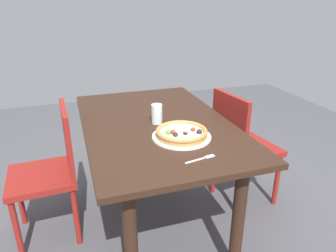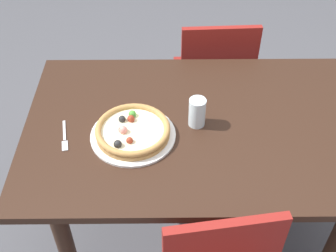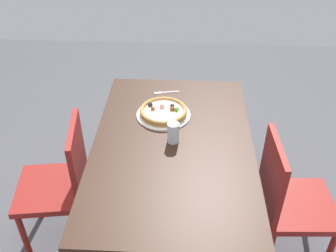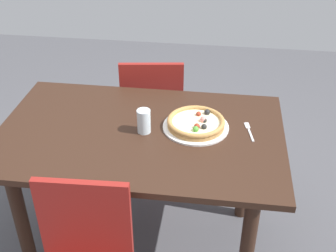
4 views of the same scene
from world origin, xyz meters
name	(u,v)px [view 2 (image 2 of 4)]	position (x,y,z in m)	size (l,w,h in m)	color
ground_plane	(194,231)	(0.00, 0.00, 0.00)	(6.00, 6.00, 0.00)	#4C4C51
dining_table	(200,144)	(0.00, 0.00, 0.65)	(1.40, 0.88, 0.76)	#331E14
chair_near	(213,79)	(-0.12, -0.65, 0.48)	(0.42, 0.42, 0.88)	maroon
plate	(133,135)	(0.27, 0.07, 0.77)	(0.33, 0.33, 0.01)	white
pizza	(132,130)	(0.27, 0.07, 0.80)	(0.29, 0.29, 0.05)	#B78447
fork	(65,138)	(0.53, 0.08, 0.77)	(0.05, 0.17, 0.00)	silver
drinking_glass	(197,113)	(0.02, 0.00, 0.82)	(0.07, 0.07, 0.12)	silver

